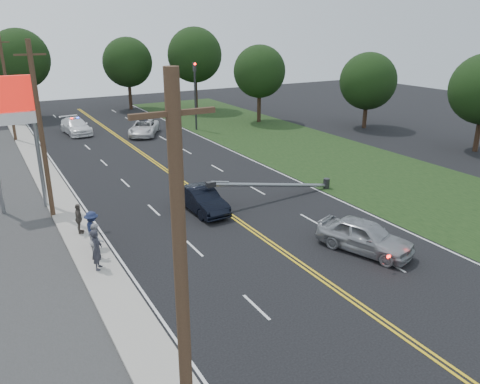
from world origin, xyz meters
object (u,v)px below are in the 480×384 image
emergency_b (76,126)px  bystander_d (79,219)px  traffic_signal (195,90)px  utility_pole_mid (41,132)px  utility_pole_near (183,314)px  bystander_c (92,229)px  bystander_b (96,240)px  crashed_sedan (202,200)px  waiting_sedan (365,236)px  emergency_a (144,128)px  utility_pole_far (7,88)px  fallen_streetlight (280,185)px  bystander_a (97,249)px  pylon_sign (9,112)px

emergency_b → bystander_d: 26.37m
bystander_d → traffic_signal: bearing=-21.9°
utility_pole_mid → bystander_d: bearing=-76.3°
utility_pole_near → bystander_c: bearing=85.6°
traffic_signal → bystander_b: bearing=-123.8°
bystander_d → crashed_sedan: bearing=-75.0°
utility_pole_near → waiting_sedan: (12.76, 7.58, -4.27)m
emergency_a → emergency_b: size_ratio=0.98×
utility_pole_mid → bystander_c: size_ratio=5.31×
utility_pole_far → waiting_sedan: (12.76, -34.42, -4.27)m
utility_pole_mid → waiting_sedan: 18.31m
fallen_streetlight → bystander_a: bearing=-162.8°
emergency_a → bystander_c: bearing=-85.3°
utility_pole_far → utility_pole_mid: bearing=-90.0°
utility_pole_near → bystander_b: size_ratio=5.79×
utility_pole_far → bystander_d: size_ratio=6.03×
utility_pole_mid → bystander_c: utility_pole_mid is taller
emergency_b → bystander_b: bearing=-103.7°
traffic_signal → utility_pole_near: size_ratio=0.70×
bystander_a → waiting_sedan: bearing=-86.0°
fallen_streetlight → emergency_b: (-7.57, 26.40, -0.12)m
pylon_sign → utility_pole_far: utility_pole_far is taller
emergency_a → crashed_sedan: bearing=-70.9°
emergency_b → bystander_c: bearing=-103.9°
fallen_streetlight → waiting_sedan: size_ratio=1.95×
bystander_a → bystander_d: size_ratio=1.16×
bystander_a → bystander_b: bystander_a is taller
emergency_b → bystander_a: bearing=-103.8°
pylon_sign → crashed_sedan: (9.30, -5.60, -5.25)m
waiting_sedan → emergency_b: (-6.93, 34.82, -0.02)m
traffic_signal → bystander_d: bearing=-127.8°
utility_pole_near → utility_pole_far: bearing=90.0°
utility_pole_near → utility_pole_far: size_ratio=1.00×
utility_pole_mid → emergency_a: size_ratio=1.86×
utility_pole_mid → bystander_d: 5.48m
pylon_sign → bystander_d: bearing=-68.6°
pylon_sign → utility_pole_mid: utility_pole_mid is taller
fallen_streetlight → traffic_signal: bearing=79.4°
traffic_signal → bystander_b: size_ratio=4.08×
utility_pole_near → crashed_sedan: utility_pole_near is taller
crashed_sedan → emergency_a: 22.24m
pylon_sign → crashed_sedan: 12.06m
utility_pole_mid → crashed_sedan: (8.00, -3.60, -4.34)m
utility_pole_near → crashed_sedan: 18.75m
bystander_a → utility_pole_far: bearing=26.0°
pylon_sign → bystander_b: (2.31, -8.68, -5.01)m
bystander_d → pylon_sign: bearing=37.3°
fallen_streetlight → bystander_b: (-12.38, -2.68, 0.06)m
bystander_b → bystander_c: (0.10, 1.18, 0.08)m
bystander_d → utility_pole_far: bearing=17.8°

